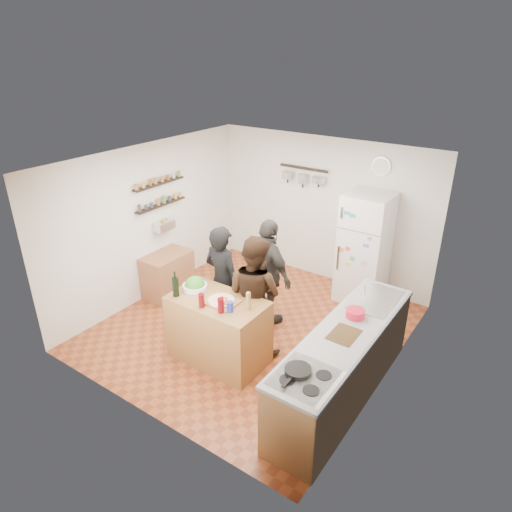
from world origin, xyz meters
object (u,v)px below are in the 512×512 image
Objects in this scene: side_table at (168,275)px; prep_island at (219,330)px; person_left at (223,281)px; fridge at (364,248)px; skillet at (298,371)px; counter_run at (343,365)px; red_bowl at (355,313)px; wine_bottle at (176,287)px; pepper_mill at (248,302)px; person_back at (268,273)px; salad_bowl at (195,287)px; wall_clock at (381,166)px; person_center at (255,294)px; salt_canister at (230,307)px.

prep_island is at bearing -25.75° from side_table.
person_left is 0.92× the size of fridge.
skillet reaches higher than side_table.
red_bowl is (-0.05, 0.33, 0.52)m from counter_run.
prep_island is at bearing 23.75° from wine_bottle.
pepper_mill is 1.17m from person_back.
red_bowl reaches higher than counter_run.
side_table is at bearing 170.39° from counter_run.
wine_bottle reaches higher than salad_bowl.
wall_clock reaches higher than person_back.
counter_run is 3.29× the size of side_table.
person_back is (0.39, 0.58, -0.01)m from person_left.
wine_bottle is at bearing 82.96° from person_left.
fridge reaches higher than pepper_mill.
fridge reaches higher than salad_bowl.
skillet is at bearing -79.65° from wall_clock.
prep_island is 0.71m from pepper_mill.
person_center is 0.67m from person_back.
pepper_mill reaches higher than red_bowl.
side_table is (-2.09, 0.98, -0.61)m from salt_canister.
wine_bottle is at bearing -114.08° from wall_clock.
person_left is at bearing -121.51° from fridge.
counter_run is at bearing 13.13° from wine_bottle.
fridge reaches higher than counter_run.
counter_run is (1.35, 0.40, -0.53)m from salt_canister.
wine_bottle is 0.14× the size of fridge.
wall_clock is at bearing -95.99° from person_back.
salad_bowl is 0.80m from person_center.
salad_bowl is 0.30m from wine_bottle.
wine_bottle is at bearing 168.25° from skillet.
salt_canister is 1.49m from red_bowl.
person_center is (-0.21, 0.44, -0.17)m from pepper_mill.
wine_bottle is 0.32× the size of side_table.
person_back is (0.54, 1.34, -0.22)m from wine_bottle.
counter_run is (2.07, 0.23, -0.49)m from salad_bowl.
wine_bottle is 0.95× the size of skillet.
salad_bowl is at bearing 73.50° from wine_bottle.
counter_run is at bearing 177.42° from person_center.
pepper_mill is at bearing 147.66° from skillet.
skillet is (1.90, -1.19, 0.12)m from person_left.
skillet is at bearing -96.15° from counter_run.
person_left is (-0.35, 0.54, 0.37)m from prep_island.
pepper_mill is 0.07× the size of counter_run.
wine_bottle is 0.81m from salt_canister.
side_table is (-1.29, 1.08, -0.67)m from wine_bottle.
skillet is 1.26m from red_bowl.
fridge is at bearing 79.93° from pepper_mill.
fridge reaches higher than person_back.
salt_canister is at bearing -13.28° from salad_bowl.
red_bowl is at bearing 21.04° from prep_island.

